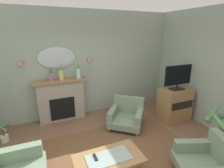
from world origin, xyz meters
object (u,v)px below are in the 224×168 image
armchair_by_coffee_table (209,163)px  tv_flatscreen (178,77)px  armchair_in_corner (127,114)px  mantel_vase_centre (61,73)px  potted_plant_small_fern (3,132)px  mantel_vase_left (78,71)px  tv_cabinet (174,104)px  mantel_vase_right (51,74)px  coffee_table (109,160)px  wall_sconce_left (21,62)px  wall_mirror (57,58)px  wall_sconce_right (89,58)px  tv_remote (95,157)px  potted_plant_corner_palm (220,132)px  fireplace (62,100)px

armchair_by_coffee_table → tv_flatscreen: bearing=63.1°
armchair_by_coffee_table → armchair_in_corner: bearing=102.4°
mantel_vase_centre → potted_plant_small_fern: size_ratio=0.80×
mantel_vase_left → tv_cabinet: (2.34, -1.20, -0.90)m
mantel_vase_right → coffee_table: size_ratio=0.33×
armchair_in_corner → tv_flatscreen: bearing=-11.1°
potted_plant_small_fern → tv_cabinet: bearing=-9.5°
wall_sconce_left → coffee_table: wall_sconce_left is taller
wall_mirror → wall_sconce_right: bearing=-3.4°
wall_sconce_left → armchair_by_coffee_table: bearing=-48.0°
tv_flatscreen → mantel_vase_right: bearing=158.1°
wall_mirror → tv_remote: 2.78m
armchair_in_corner → armchair_by_coffee_table: (0.45, -2.03, 0.00)m
wall_sconce_right → tv_cabinet: 2.68m
mantel_vase_right → armchair_by_coffee_table: size_ratio=0.34×
mantel_vase_left → tv_cabinet: mantel_vase_left is taller
armchair_in_corner → tv_flatscreen: (1.34, -0.26, 0.94)m
mantel_vase_right → tv_cabinet: bearing=-21.5°
mantel_vase_centre → potted_plant_small_fern: bearing=-160.3°
potted_plant_corner_palm → armchair_by_coffee_table: bearing=-153.3°
wall_sconce_left → potted_plant_small_fern: (-0.50, -0.62, -1.43)m
mantel_vase_left → tv_cabinet: bearing=-27.1°
fireplace → potted_plant_corner_palm: 3.77m
tv_remote → potted_plant_corner_palm: (2.47, -0.31, 0.01)m
fireplace → mantel_vase_right: 0.79m
potted_plant_small_fern → armchair_by_coffee_table: bearing=-37.1°
mantel_vase_right → potted_plant_small_fern: bearing=-156.4°
mantel_vase_centre → armchair_by_coffee_table: 3.69m
armchair_by_coffee_table → potted_plant_small_fern: armchair_by_coffee_table is taller
tv_cabinet → potted_plant_small_fern: bearing=170.5°
mantel_vase_right → mantel_vase_left: mantel_vase_left is taller
tv_cabinet → wall_sconce_left: bearing=160.3°
wall_sconce_right → armchair_in_corner: wall_sconce_right is taller
tv_cabinet → coffee_table: bearing=-154.2°
tv_flatscreen → mantel_vase_centre: bearing=156.4°
tv_flatscreen → potted_plant_corner_palm: 1.61m
wall_sconce_right → tv_cabinet: bearing=-33.5°
fireplace → potted_plant_small_fern: 1.49m
tv_remote → armchair_in_corner: 1.86m
mantel_vase_right → potted_plant_small_fern: size_ratio=0.71×
wall_sconce_left → potted_plant_corner_palm: 4.63m
fireplace → mantel_vase_left: bearing=-3.2°
armchair_in_corner → potted_plant_corner_palm: bearing=-54.3°
potted_plant_corner_palm → coffee_table: bearing=173.9°
mantel_vase_centre → wall_mirror: (-0.05, 0.17, 0.36)m
wall_sconce_right → coffee_table: bearing=-99.9°
fireplace → mantel_vase_centre: (0.05, -0.03, 0.78)m
wall_sconce_right → tv_remote: wall_sconce_right is taller
wall_sconce_right → tv_remote: bearing=-104.7°
mantel_vase_right → coffee_table: (0.62, -2.37, -0.95)m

